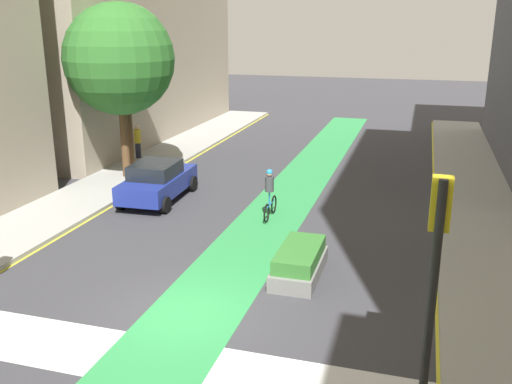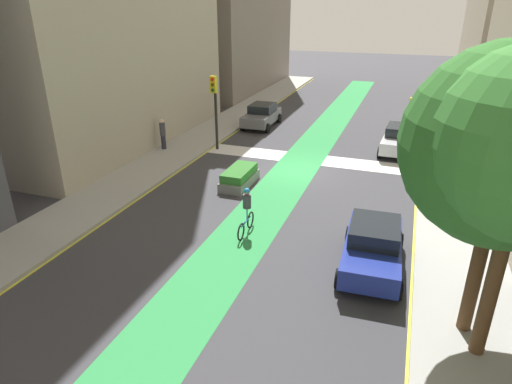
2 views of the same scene
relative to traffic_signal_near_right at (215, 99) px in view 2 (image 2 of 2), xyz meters
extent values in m
plane|color=#38383D|center=(-5.64, 1.80, -3.08)|extent=(120.00, 120.00, 0.00)
cube|color=#2D8C47|center=(-5.38, 1.80, -3.07)|extent=(2.40, 60.00, 0.01)
cube|color=silver|center=(-5.64, -0.20, -3.07)|extent=(12.00, 1.80, 0.01)
cube|color=#9E9E99|center=(-13.14, 1.80, -3.00)|extent=(3.00, 60.00, 0.15)
cube|color=yellow|center=(-11.64, 1.80, -3.07)|extent=(0.16, 60.00, 0.01)
cube|color=#9E9E99|center=(1.86, 1.80, -3.00)|extent=(3.00, 60.00, 0.15)
cube|color=yellow|center=(0.36, 1.80, -3.07)|extent=(0.16, 60.00, 0.01)
cylinder|color=black|center=(0.00, -0.12, -0.88)|extent=(0.16, 0.16, 4.40)
cube|color=gold|center=(0.00, 0.08, 0.84)|extent=(0.35, 0.28, 0.95)
sphere|color=red|center=(0.00, 0.22, 1.14)|extent=(0.20, 0.20, 0.20)
sphere|color=#4C380C|center=(0.00, 0.22, 0.84)|extent=(0.20, 0.20, 0.20)
sphere|color=#0C3814|center=(0.00, 0.22, 0.54)|extent=(0.20, 0.20, 0.20)
cylinder|color=black|center=(-10.90, 0.34, -1.09)|extent=(0.16, 0.16, 3.97)
cube|color=gold|center=(-10.90, 0.54, 0.42)|extent=(0.35, 0.28, 0.95)
sphere|color=red|center=(-10.90, 0.68, 0.72)|extent=(0.20, 0.20, 0.20)
sphere|color=#4C380C|center=(-10.90, 0.68, 0.42)|extent=(0.20, 0.20, 0.20)
sphere|color=#0C3814|center=(-10.90, 0.68, 0.12)|extent=(0.20, 0.20, 0.20)
cube|color=slate|center=(-0.82, -6.02, -2.41)|extent=(1.88, 4.23, 0.70)
cube|color=black|center=(-0.82, -6.22, -1.78)|extent=(1.64, 2.03, 0.55)
cylinder|color=black|center=(-1.75, -4.57, -2.76)|extent=(0.23, 0.64, 0.64)
cylinder|color=black|center=(0.05, -4.54, -2.76)|extent=(0.23, 0.64, 0.64)
cylinder|color=black|center=(-1.70, -7.51, -2.76)|extent=(0.23, 0.64, 0.64)
cylinder|color=black|center=(0.10, -7.48, -2.76)|extent=(0.23, 0.64, 0.64)
cube|color=#B2B7BF|center=(-10.44, -3.15, -2.41)|extent=(2.00, 4.28, 0.70)
cube|color=black|center=(-10.45, -3.35, -1.78)|extent=(1.70, 2.08, 0.55)
cylinder|color=black|center=(-11.27, -1.63, -2.76)|extent=(0.25, 0.65, 0.64)
cylinder|color=black|center=(-9.47, -1.72, -2.76)|extent=(0.25, 0.65, 0.64)
cylinder|color=black|center=(-11.41, -4.57, -2.76)|extent=(0.25, 0.65, 0.64)
cylinder|color=black|center=(-9.62, -4.66, -2.76)|extent=(0.25, 0.65, 0.64)
cube|color=navy|center=(-10.25, 10.06, -2.41)|extent=(1.98, 4.27, 0.70)
cube|color=black|center=(-10.24, 9.86, -1.78)|extent=(1.69, 2.07, 0.55)
cylinder|color=black|center=(-11.21, 11.49, -2.76)|extent=(0.25, 0.65, 0.64)
cylinder|color=black|center=(-9.42, 11.57, -2.76)|extent=(0.25, 0.65, 0.64)
cylinder|color=black|center=(-11.09, 8.55, -2.76)|extent=(0.25, 0.65, 0.64)
cylinder|color=black|center=(-9.29, 8.63, -2.76)|extent=(0.25, 0.65, 0.64)
torus|color=black|center=(-5.43, 9.79, -2.74)|extent=(0.07, 0.68, 0.68)
torus|color=black|center=(-5.42, 8.74, -2.74)|extent=(0.07, 0.68, 0.68)
cylinder|color=#2672BF|center=(-5.43, 9.27, -2.56)|extent=(0.07, 0.95, 0.06)
cylinder|color=#2672BF|center=(-5.43, 9.12, -2.29)|extent=(0.05, 0.05, 0.50)
cylinder|color=#3F3F47|center=(-5.43, 9.12, -1.76)|extent=(0.32, 0.32, 0.55)
sphere|color=tan|center=(-5.43, 9.12, -1.38)|extent=(0.22, 0.22, 0.22)
sphere|color=#268CCC|center=(-5.43, 9.12, -1.34)|extent=(0.23, 0.23, 0.23)
cylinder|color=#262638|center=(2.83, 1.34, -2.51)|extent=(0.28, 0.28, 0.83)
cylinder|color=#3F3F47|center=(2.83, 1.34, -1.73)|extent=(0.34, 0.34, 0.74)
sphere|color=beige|center=(2.83, 1.34, -1.24)|extent=(0.24, 0.24, 0.24)
cylinder|color=brown|center=(-12.96, 12.46, -1.18)|extent=(0.36, 0.36, 3.48)
sphere|color=#2D6B28|center=(-12.96, 12.46, 2.21)|extent=(4.72, 4.72, 4.72)
cylinder|color=brown|center=(-13.20, 13.30, -0.93)|extent=(0.36, 0.36, 4.00)
cube|color=slate|center=(-3.38, 4.77, -2.85)|extent=(1.19, 2.62, 0.45)
cube|color=#33722D|center=(-3.38, 4.77, -2.43)|extent=(1.07, 2.36, 0.40)
camera|label=1|loc=(-0.44, -9.57, 3.84)|focal=39.81mm
camera|label=2|loc=(-10.84, 23.32, 5.22)|focal=30.92mm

